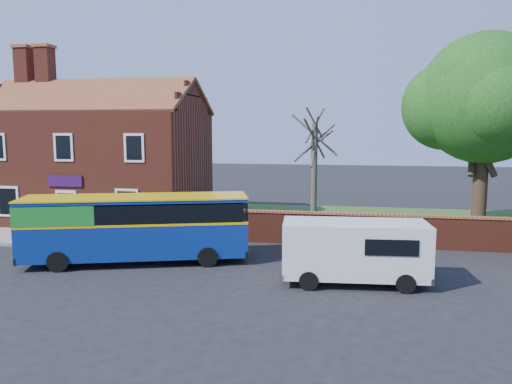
# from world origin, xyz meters

# --- Properties ---
(ground) EXTENTS (120.00, 120.00, 0.00)m
(ground) POSITION_xyz_m (0.00, 0.00, 0.00)
(ground) COLOR black
(ground) RESTS_ON ground
(pavement) EXTENTS (18.00, 3.50, 0.12)m
(pavement) POSITION_xyz_m (-7.00, 5.75, 0.06)
(pavement) COLOR gray
(pavement) RESTS_ON ground
(kerb) EXTENTS (18.00, 0.15, 0.14)m
(kerb) POSITION_xyz_m (-7.00, 4.00, 0.07)
(kerb) COLOR slate
(kerb) RESTS_ON ground
(grass_strip) EXTENTS (26.00, 12.00, 0.04)m
(grass_strip) POSITION_xyz_m (13.00, 13.00, 0.02)
(grass_strip) COLOR #426B28
(grass_strip) RESTS_ON ground
(shop_building) EXTENTS (12.30, 8.13, 10.50)m
(shop_building) POSITION_xyz_m (-7.02, 11.50, 3.41)
(shop_building) COLOR maroon
(shop_building) RESTS_ON ground
(boundary_wall) EXTENTS (22.00, 0.38, 1.60)m
(boundary_wall) POSITION_xyz_m (13.00, 7.00, 0.81)
(boundary_wall) COLOR maroon
(boundary_wall) RESTS_ON ground
(bus) EXTENTS (9.49, 4.96, 2.81)m
(bus) POSITION_xyz_m (-1.04, 2.31, 1.60)
(bus) COLOR navy
(bus) RESTS_ON ground
(van_near) EXTENTS (5.31, 2.47, 2.27)m
(van_near) POSITION_xyz_m (8.22, 1.11, 1.27)
(van_near) COLOR silver
(van_near) RESTS_ON ground
(large_tree) EXTENTS (8.70, 6.89, 10.62)m
(large_tree) POSITION_xyz_m (15.06, 11.70, 6.95)
(large_tree) COLOR black
(large_tree) RESTS_ON ground
(bare_tree) EXTENTS (2.40, 2.86, 6.40)m
(bare_tree) POSITION_xyz_m (6.11, 10.73, 3.28)
(bare_tree) COLOR #4C4238
(bare_tree) RESTS_ON ground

